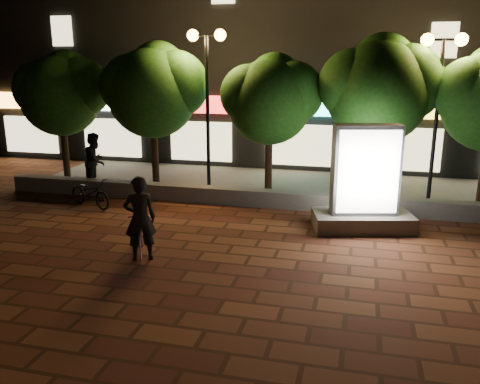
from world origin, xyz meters
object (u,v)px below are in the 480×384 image
(tree_mid, at_px, (272,96))
(rider, at_px, (140,218))
(pedestrian, at_px, (96,161))
(street_lamp_right, at_px, (441,76))
(ad_kiosk, at_px, (364,188))
(scooter_pink, at_px, (140,230))
(scooter_parked, at_px, (90,193))
(street_lamp_left, at_px, (207,70))
(tree_far_left, at_px, (62,90))
(tree_left, at_px, (154,87))
(tree_right, at_px, (380,86))

(tree_mid, height_order, rider, tree_mid)
(pedestrian, bearing_deg, street_lamp_right, -92.70)
(street_lamp_right, height_order, ad_kiosk, street_lamp_right)
(scooter_pink, bearing_deg, scooter_parked, 110.96)
(tree_mid, relative_size, street_lamp_left, 0.87)
(tree_far_left, bearing_deg, tree_left, 0.00)
(ad_kiosk, distance_m, pedestrian, 9.05)
(tree_left, bearing_deg, tree_mid, -0.00)
(rider, bearing_deg, street_lamp_right, -165.35)
(rider, bearing_deg, scooter_parked, -73.52)
(street_lamp_left, bearing_deg, tree_mid, 7.31)
(rider, height_order, pedestrian, pedestrian)
(tree_mid, distance_m, ad_kiosk, 4.67)
(tree_mid, xyz_separation_m, rider, (-1.75, -6.24, -2.26))
(ad_kiosk, relative_size, rider, 1.45)
(tree_far_left, height_order, tree_left, tree_left)
(street_lamp_right, bearing_deg, tree_right, 170.90)
(tree_right, xyz_separation_m, rider, (-5.06, -6.24, -2.61))
(tree_left, height_order, scooter_pink, tree_left)
(scooter_parked, xyz_separation_m, pedestrian, (-0.82, 1.84, 0.58))
(street_lamp_right, relative_size, ad_kiosk, 1.79)
(street_lamp_right, bearing_deg, ad_kiosk, -126.43)
(tree_mid, bearing_deg, scooter_pink, -108.73)
(street_lamp_left, relative_size, ad_kiosk, 1.86)
(tree_right, height_order, street_lamp_right, tree_right)
(tree_left, bearing_deg, tree_right, 0.00)
(street_lamp_right, xyz_separation_m, ad_kiosk, (-1.94, -2.62, -2.78))
(ad_kiosk, height_order, scooter_pink, ad_kiosk)
(tree_mid, distance_m, street_lamp_left, 2.22)
(tree_right, distance_m, pedestrian, 9.53)
(tree_left, height_order, ad_kiosk, tree_left)
(tree_right, distance_m, rider, 8.44)
(scooter_pink, bearing_deg, street_lamp_right, 14.31)
(tree_far_left, bearing_deg, pedestrian, -30.04)
(street_lamp_left, xyz_separation_m, pedestrian, (-3.78, -0.70, -3.00))
(tree_far_left, distance_m, scooter_pink, 8.48)
(tree_mid, bearing_deg, tree_far_left, 180.00)
(tree_left, xyz_separation_m, tree_right, (7.30, 0.00, 0.12))
(tree_far_left, xyz_separation_m, tree_left, (3.50, 0.00, 0.15))
(tree_left, height_order, pedestrian, tree_left)
(street_lamp_left, distance_m, ad_kiosk, 6.40)
(pedestrian, bearing_deg, tree_far_left, 53.54)
(scooter_parked, bearing_deg, rider, -114.91)
(tree_left, relative_size, rider, 2.55)
(tree_right, xyz_separation_m, scooter_parked, (-8.32, -2.80, -3.12))
(tree_left, height_order, scooter_parked, tree_left)
(street_lamp_left, relative_size, scooter_pink, 2.98)
(street_lamp_right, bearing_deg, pedestrian, -176.29)
(ad_kiosk, bearing_deg, tree_far_left, 164.65)
(tree_far_left, xyz_separation_m, ad_kiosk, (10.51, -2.89, -2.18))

